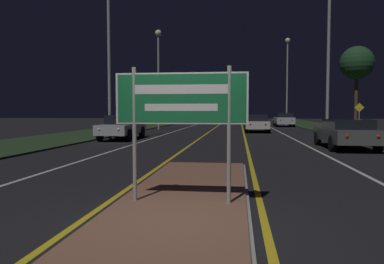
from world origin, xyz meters
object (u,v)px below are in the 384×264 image
Objects in this scene: car_receding_1 at (257,123)px; streetlight_left_far at (158,62)px; streetlight_left_near at (109,41)px; car_receding_0 at (346,132)px; warning_sign at (359,116)px; streetlight_right_near at (329,33)px; car_receding_2 at (284,119)px; car_approaching_0 at (122,126)px; streetlight_right_far at (287,67)px; highway_sign at (181,105)px.

streetlight_left_far is at bearing 158.35° from car_receding_1.
streetlight_left_near is 1.95× the size of car_receding_0.
warning_sign reaches higher than car_receding_1.
streetlight_right_near is (12.57, 2.18, 0.55)m from streetlight_left_near.
warning_sign is at bearing -36.37° from car_receding_1.
streetlight_right_near is at bearing 9.83° from streetlight_left_near.
car_receding_1 is 1.10× the size of car_receding_2.
car_approaching_0 is at bearing 160.39° from car_receding_0.
streetlight_right_near is 1.00× the size of streetlight_right_far.
car_approaching_0 is at bearing 111.15° from highway_sign.
warning_sign is (14.45, 4.00, 0.59)m from car_approaching_0.
streetlight_right_near is (12.40, -10.28, 0.11)m from streetlight_left_far.
streetlight_left_near reaches higher than warning_sign.
streetlight_left_far reaches higher than car_receding_1.
car_receding_1 is 11.59m from car_receding_2.
car_receding_1 is 2.20× the size of warning_sign.
car_receding_2 is (-0.40, 17.94, -5.43)m from streetlight_right_near.
highway_sign is at bearing -77.02° from streetlight_left_far.
car_receding_0 is 23.78m from car_receding_2.
car_receding_2 is (-0.78, -3.93, -6.04)m from streetlight_right_far.
car_receding_2 is 22.85m from car_approaching_0.
streetlight_left_near reaches higher than car_receding_0.
streetlight_left_near is 0.92× the size of streetlight_right_near.
streetlight_right_near is 8.03m from car_receding_0.
streetlight_right_near is at bearing -138.13° from warning_sign.
warning_sign is at bearing 15.47° from car_approaching_0.
car_receding_1 reaches higher than car_receding_0.
warning_sign reaches higher than car_receding_0.
car_receding_1 is 7.83m from warning_sign.
car_approaching_0 is (0.44, -12.05, -5.33)m from streetlight_left_far.
car_receding_0 is at bearing -16.91° from streetlight_left_near.
car_receding_0 is 12.14m from car_approaching_0.
car_receding_1 is at bearing 118.95° from streetlight_right_near.
streetlight_left_near is 2.22× the size of car_receding_2.
car_receding_0 is at bearing -19.61° from car_approaching_0.
car_approaching_0 is (-11.56, -19.71, -0.01)m from car_receding_2.
car_receding_1 is (2.38, 23.60, -1.01)m from highway_sign.
streetlight_right_far is at bearing 80.37° from highway_sign.
highway_sign is 0.25× the size of streetlight_left_near.
streetlight_left_near is at bearing -163.68° from warning_sign.
car_approaching_0 is (-12.34, -23.64, -6.05)m from streetlight_right_far.
highway_sign is 12.31m from car_receding_0.
streetlight_left_far reaches higher than highway_sign.
streetlight_left_far is 10.69m from car_receding_1.
streetlight_left_far is 0.88× the size of streetlight_right_far.
highway_sign is 0.50× the size of car_receding_1.
warning_sign is (2.90, -15.71, 0.58)m from car_receding_2.
car_receding_0 is at bearing -53.62° from streetlight_left_far.
streetlight_left_near is 1.04× the size of streetlight_left_far.
streetlight_left_far is 1.88× the size of car_receding_0.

